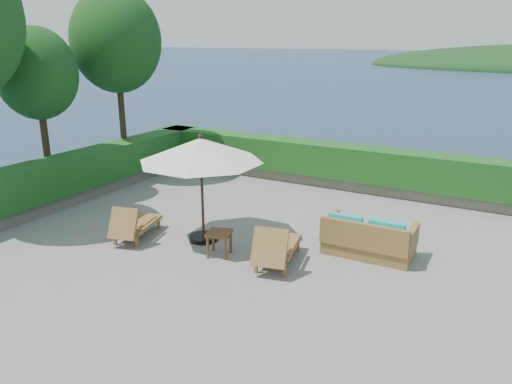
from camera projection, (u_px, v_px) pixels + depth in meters
The scene contains 14 objects.
ground at pixel (227, 245), 11.31m from camera, with size 12.00×12.00×0.00m, color gray.
foundation at pixel (228, 306), 11.78m from camera, with size 12.00×12.00×3.00m, color #5E554B.
ocean at pixel (229, 358), 12.21m from camera, with size 600.00×600.00×0.00m, color #172B49.
planter_wall_far at pixel (321, 179), 15.93m from camera, with size 12.00×0.60×0.36m, color slate.
planter_wall_left at pixel (57, 200), 13.86m from camera, with size 0.60×12.00×0.36m, color slate.
hedge_far at pixel (321, 159), 15.73m from camera, with size 12.40×0.90×1.00m, color #153F12.
hedge_left at pixel (54, 177), 13.66m from camera, with size 0.90×12.40×1.00m, color #153F12.
tree_mid at pixel (37, 74), 13.64m from camera, with size 2.20×2.20×4.83m.
tree_far at pixel (116, 41), 15.45m from camera, with size 2.80×2.80×6.03m.
patio_umbrella at pixel (201, 151), 11.00m from camera, with size 3.65×3.65×2.50m.
lounge_left at pixel (134, 224), 11.58m from camera, with size 1.01×1.66×0.90m.
lounge_right at pixel (276, 247), 10.24m from camera, with size 1.04×1.80×0.97m.
side_table at pixel (219, 236), 10.68m from camera, with size 0.63×0.63×0.54m.
wicker_loveseat at pixel (368, 240), 10.71m from camera, with size 1.93×1.01×0.94m.
Camera 1 is at (5.64, -8.81, 4.53)m, focal length 35.00 mm.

